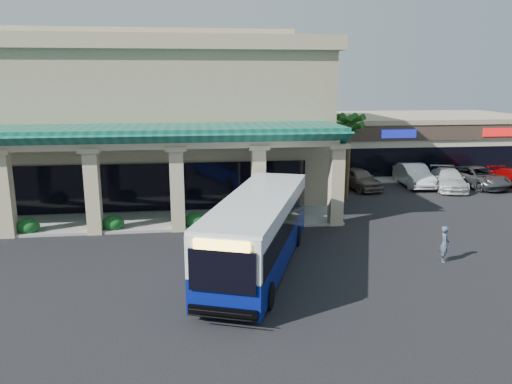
{
  "coord_description": "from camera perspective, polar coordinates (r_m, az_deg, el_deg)",
  "views": [
    {
      "loc": [
        -2.11,
        -21.88,
        8.31
      ],
      "look_at": [
        1.3,
        4.65,
        2.2
      ],
      "focal_mm": 35.0,
      "sensor_mm": 36.0,
      "label": 1
    }
  ],
  "objects": [
    {
      "name": "transit_bus",
      "position": [
        22.1,
        0.3,
        -4.68
      ],
      "size": [
        6.64,
        12.03,
        3.3
      ],
      "primitive_type": null,
      "rotation": [
        0.0,
        0.0,
        -0.35
      ],
      "color": "navy",
      "rests_on": "ground"
    },
    {
      "name": "palm_1",
      "position": [
        38.1,
        10.54,
        4.49
      ],
      "size": [
        2.4,
        2.4,
        5.8
      ],
      "primitive_type": null,
      "color": "#184D14",
      "rests_on": "ground"
    },
    {
      "name": "palm_0",
      "position": [
        34.91,
        10.49,
        4.4
      ],
      "size": [
        2.4,
        2.4,
        6.6
      ],
      "primitive_type": null,
      "color": "#184D14",
      "rests_on": "ground"
    },
    {
      "name": "car_gray",
      "position": [
        42.65,
        23.92,
        1.59
      ],
      "size": [
        3.7,
        6.04,
        1.56
      ],
      "primitive_type": "imported",
      "rotation": [
        0.0,
        0.0,
        0.21
      ],
      "color": "#3E3F42",
      "rests_on": "ground"
    },
    {
      "name": "car_white",
      "position": [
        41.17,
        17.59,
        1.84
      ],
      "size": [
        2.23,
        5.35,
        1.72
      ],
      "primitive_type": "imported",
      "rotation": [
        0.0,
        0.0,
        -0.08
      ],
      "color": "silver",
      "rests_on": "ground"
    },
    {
      "name": "broadleaf_tree",
      "position": [
        42.41,
        5.87,
        4.8
      ],
      "size": [
        2.6,
        2.6,
        4.81
      ],
      "primitive_type": null,
      "color": "#104717",
      "rests_on": "ground"
    },
    {
      "name": "pedestrian",
      "position": [
        24.72,
        20.75,
        -5.57
      ],
      "size": [
        0.61,
        0.73,
        1.69
      ],
      "primitive_type": "imported",
      "rotation": [
        0.0,
        0.0,
        1.18
      ],
      "color": "#3F4D60",
      "rests_on": "ground"
    },
    {
      "name": "car_silver",
      "position": [
        39.04,
        11.6,
        1.53
      ],
      "size": [
        3.0,
        5.09,
        1.63
      ],
      "primitive_type": "imported",
      "rotation": [
        0.0,
        0.0,
        0.24
      ],
      "color": "#685B51",
      "rests_on": "ground"
    },
    {
      "name": "strip_mall",
      "position": [
        50.44,
        16.32,
        5.68
      ],
      "size": [
        22.5,
        12.5,
        4.9
      ],
      "primitive_type": null,
      "color": "beige",
      "rests_on": "ground"
    },
    {
      "name": "ground",
      "position": [
        23.5,
        -1.71,
        -7.85
      ],
      "size": [
        110.0,
        110.0,
        0.0
      ],
      "primitive_type": "plane",
      "color": "black"
    },
    {
      "name": "arcade",
      "position": [
        29.79,
        -18.6,
        1.63
      ],
      "size": [
        30.0,
        6.2,
        5.7
      ],
      "primitive_type": null,
      "color": "#0E5949",
      "rests_on": "ground"
    },
    {
      "name": "main_building",
      "position": [
        38.43,
        -16.3,
        8.43
      ],
      "size": [
        30.8,
        14.8,
        11.35
      ],
      "primitive_type": null,
      "color": "tan",
      "rests_on": "ground"
    },
    {
      "name": "car_red",
      "position": [
        40.89,
        21.13,
        1.36
      ],
      "size": [
        3.46,
        5.64,
        1.53
      ],
      "primitive_type": "imported",
      "rotation": [
        0.0,
        0.0,
        -0.27
      ],
      "color": "silver",
      "rests_on": "ground"
    }
  ]
}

